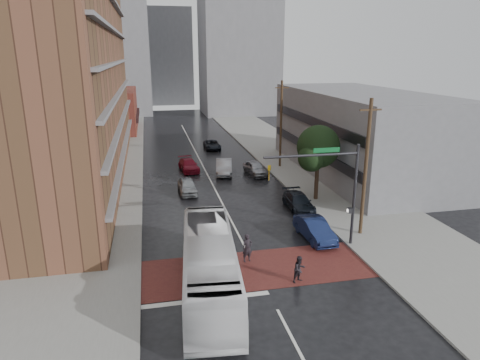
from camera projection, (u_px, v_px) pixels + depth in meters
name	position (u px, v px, depth m)	size (l,w,h in m)	color
ground	(258.00, 273.00, 26.10)	(160.00, 160.00, 0.00)	black
crosswalk	(256.00, 269.00, 26.57)	(14.00, 5.00, 0.02)	maroon
sidewalk_west	(101.00, 174.00, 47.20)	(9.00, 90.00, 0.15)	gray
sidewalk_east	(299.00, 163.00, 51.83)	(9.00, 90.00, 0.15)	gray
apartment_block	(60.00, 41.00, 41.81)	(10.00, 44.00, 28.00)	brown
storefront_west	(112.00, 110.00, 73.32)	(8.00, 16.00, 7.00)	brown
building_east	(359.00, 133.00, 46.89)	(11.00, 26.00, 9.00)	gray
distant_tower_west	(106.00, 38.00, 91.86)	(18.00, 16.00, 32.00)	gray
distant_tower_east	(239.00, 28.00, 91.29)	(16.00, 14.00, 36.00)	gray
distant_tower_center	(168.00, 57.00, 111.74)	(12.00, 10.00, 24.00)	gray
street_tree	(318.00, 149.00, 37.75)	(4.20, 4.10, 6.90)	#332319
signal_mast	(335.00, 182.00, 28.27)	(6.50, 0.30, 7.20)	#2D2D33
utility_pole_near	(366.00, 168.00, 30.16)	(1.60, 0.26, 10.00)	#473321
utility_pole_far	(281.00, 124.00, 48.91)	(1.60, 0.26, 10.00)	#473321
transit_bus	(210.00, 265.00, 23.62)	(2.78, 11.89, 3.31)	silver
pedestrian_a	(247.00, 248.00, 27.31)	(0.68, 0.45, 1.87)	black
pedestrian_b	(300.00, 269.00, 24.88)	(0.79, 0.61, 1.62)	black
car_travel_a	(187.00, 186.00, 40.79)	(1.67, 4.14, 1.41)	#93979A
car_travel_b	(224.00, 167.00, 47.37)	(1.70, 4.88, 1.61)	#929299
car_travel_c	(189.00, 165.00, 48.68)	(1.86, 4.58, 1.33)	maroon
suv_travel	(212.00, 145.00, 59.70)	(2.04, 4.43, 1.23)	black
car_parked_near	(315.00, 229.00, 30.68)	(1.60, 4.58, 1.51)	#141F47
car_parked_mid	(299.00, 202.00, 36.51)	(1.92, 4.72, 1.37)	black
car_parked_far	(255.00, 168.00, 47.05)	(1.77, 4.41, 1.50)	#929399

